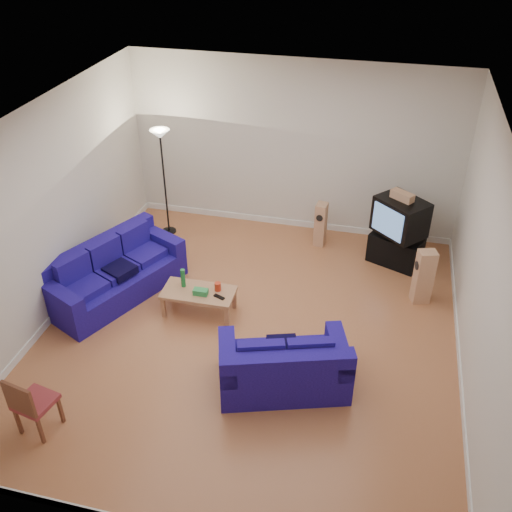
% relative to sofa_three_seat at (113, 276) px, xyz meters
% --- Properties ---
extents(room, '(6.01, 6.51, 3.21)m').
position_rel_sofa_three_seat_xyz_m(room, '(2.37, -0.43, 1.22)').
color(room, brown).
rests_on(room, ground).
extents(sofa_three_seat, '(1.83, 2.45, 0.87)m').
position_rel_sofa_three_seat_xyz_m(sofa_three_seat, '(0.00, 0.00, 0.00)').
color(sofa_three_seat, '#130959').
rests_on(sofa_three_seat, ground).
extents(sofa_loveseat, '(1.87, 1.40, 0.83)m').
position_rel_sofa_three_seat_xyz_m(sofa_loveseat, '(3.07, -1.38, -0.01)').
color(sofa_loveseat, '#130959').
rests_on(sofa_loveseat, ground).
extents(coffee_table, '(1.11, 0.57, 0.40)m').
position_rel_sofa_three_seat_xyz_m(coffee_table, '(1.50, -0.15, 0.02)').
color(coffee_table, tan).
rests_on(coffee_table, ground).
extents(bottle, '(0.07, 0.07, 0.31)m').
position_rel_sofa_three_seat_xyz_m(bottle, '(1.24, -0.08, 0.23)').
color(bottle, '#197233').
rests_on(bottle, coffee_table).
extents(tissue_box, '(0.22, 0.13, 0.09)m').
position_rel_sofa_three_seat_xyz_m(tissue_box, '(1.56, -0.22, 0.12)').
color(tissue_box, green).
rests_on(tissue_box, coffee_table).
extents(red_canister, '(0.13, 0.13, 0.14)m').
position_rel_sofa_three_seat_xyz_m(red_canister, '(1.78, -0.06, 0.15)').
color(red_canister, red).
rests_on(red_canister, coffee_table).
extents(remote, '(0.19, 0.12, 0.02)m').
position_rel_sofa_three_seat_xyz_m(remote, '(1.85, -0.23, 0.09)').
color(remote, black).
rests_on(remote, coffee_table).
extents(tv_stand, '(0.99, 0.77, 0.53)m').
position_rel_sofa_three_seat_xyz_m(tv_stand, '(4.38, 1.97, -0.06)').
color(tv_stand, black).
rests_on(tv_stand, ground).
extents(av_receiver, '(0.50, 0.46, 0.10)m').
position_rel_sofa_three_seat_xyz_m(av_receiver, '(4.41, 1.93, 0.25)').
color(av_receiver, black).
rests_on(av_receiver, tv_stand).
extents(television, '(0.99, 0.97, 0.62)m').
position_rel_sofa_three_seat_xyz_m(television, '(4.37, 1.93, 0.61)').
color(television, black).
rests_on(television, av_receiver).
extents(centre_speaker, '(0.41, 0.36, 0.14)m').
position_rel_sofa_three_seat_xyz_m(centre_speaker, '(4.35, 1.95, 0.99)').
color(centre_speaker, tan).
rests_on(centre_speaker, television).
extents(speaker_left, '(0.22, 0.27, 0.83)m').
position_rel_sofa_three_seat_xyz_m(speaker_left, '(3.02, 2.27, 0.09)').
color(speaker_left, tan).
rests_on(speaker_left, ground).
extents(speaker_right, '(0.33, 0.29, 0.93)m').
position_rel_sofa_three_seat_xyz_m(speaker_right, '(4.82, 0.96, 0.14)').
color(speaker_right, tan).
rests_on(speaker_right, ground).
extents(floor_lamp, '(0.35, 0.35, 2.04)m').
position_rel_sofa_three_seat_xyz_m(floor_lamp, '(0.16, 2.02, 1.36)').
color(floor_lamp, black).
rests_on(floor_lamp, ground).
extents(dining_chair, '(0.50, 0.50, 0.89)m').
position_rel_sofa_three_seat_xyz_m(dining_chair, '(0.32, -2.81, 0.17)').
color(dining_chair, brown).
rests_on(dining_chair, ground).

